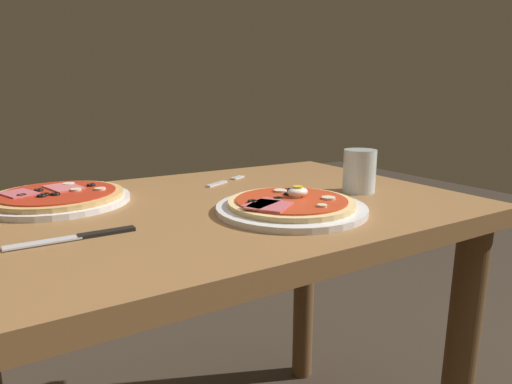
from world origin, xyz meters
name	(u,v)px	position (x,y,z in m)	size (l,w,h in m)	color
dining_table	(217,266)	(0.00, 0.00, 0.62)	(1.06, 0.70, 0.76)	olive
pizza_foreground	(291,206)	(0.10, -0.14, 0.77)	(0.30, 0.30, 0.05)	white
pizza_across_left	(58,198)	(-0.28, 0.17, 0.77)	(0.29, 0.29, 0.03)	white
water_glass_near	(359,174)	(0.33, -0.08, 0.81)	(0.08, 0.08, 0.10)	silver
fork	(223,182)	(0.11, 0.18, 0.77)	(0.15, 0.09, 0.00)	silver
knife	(82,236)	(-0.28, -0.10, 0.77)	(0.20, 0.02, 0.01)	silver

